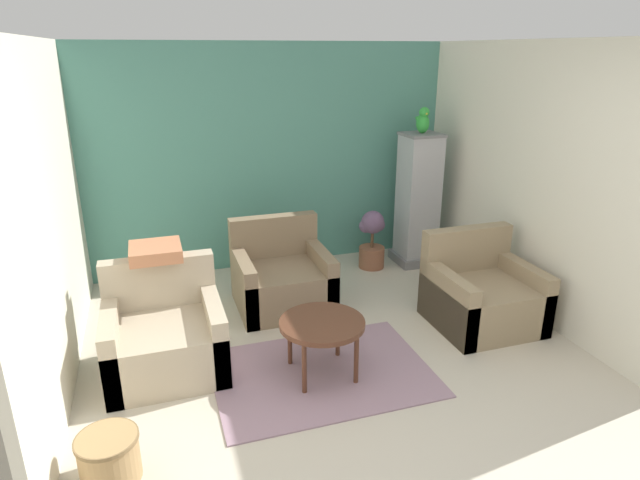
# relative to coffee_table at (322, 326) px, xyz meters

# --- Properties ---
(ground_plane) EXTENTS (20.00, 20.00, 0.00)m
(ground_plane) POSITION_rel_coffee_table_xyz_m (0.19, -1.06, -0.41)
(ground_plane) COLOR beige
(ground_plane) RESTS_ON ground
(wall_back_accent) EXTENTS (4.10, 0.06, 2.45)m
(wall_back_accent) POSITION_rel_coffee_table_xyz_m (0.19, 2.38, 0.81)
(wall_back_accent) COLOR #4C897A
(wall_back_accent) RESTS_ON ground_plane
(wall_left) EXTENTS (0.06, 3.41, 2.45)m
(wall_left) POSITION_rel_coffee_table_xyz_m (-1.83, 0.64, 0.81)
(wall_left) COLOR beige
(wall_left) RESTS_ON ground_plane
(wall_right) EXTENTS (0.06, 3.41, 2.45)m
(wall_right) POSITION_rel_coffee_table_xyz_m (2.21, 0.64, 0.81)
(wall_right) COLOR beige
(wall_right) RESTS_ON ground_plane
(area_rug) EXTENTS (1.65, 1.18, 0.01)m
(area_rug) POSITION_rel_coffee_table_xyz_m (-0.00, -0.00, -0.40)
(area_rug) COLOR gray
(area_rug) RESTS_ON ground_plane
(coffee_table) EXTENTS (0.64, 0.64, 0.46)m
(coffee_table) POSITION_rel_coffee_table_xyz_m (0.00, 0.00, 0.00)
(coffee_table) COLOR #512D1E
(coffee_table) RESTS_ON ground_plane
(armchair_left) EXTENTS (0.87, 0.81, 0.82)m
(armchair_left) POSITION_rel_coffee_table_xyz_m (-1.13, 0.45, -0.14)
(armchair_left) COLOR tan
(armchair_left) RESTS_ON ground_plane
(armchair_right) EXTENTS (0.87, 0.81, 0.82)m
(armchair_right) POSITION_rel_coffee_table_xyz_m (1.62, 0.33, -0.14)
(armchair_right) COLOR #8E7A5B
(armchair_right) RESTS_ON ground_plane
(armchair_middle) EXTENTS (0.87, 0.81, 0.82)m
(armchair_middle) POSITION_rel_coffee_table_xyz_m (0.00, 1.25, -0.14)
(armchair_middle) COLOR #7A664C
(armchair_middle) RESTS_ON ground_plane
(birdcage) EXTENTS (0.47, 0.47, 1.50)m
(birdcage) POSITION_rel_coffee_table_xyz_m (1.76, 1.87, 0.32)
(birdcage) COLOR slate
(birdcage) RESTS_ON ground_plane
(parrot) EXTENTS (0.13, 0.24, 0.29)m
(parrot) POSITION_rel_coffee_table_xyz_m (1.76, 1.87, 1.22)
(parrot) COLOR green
(parrot) RESTS_ON birdcage
(potted_plant) EXTENTS (0.29, 0.29, 0.67)m
(potted_plant) POSITION_rel_coffee_table_xyz_m (1.21, 1.87, -0.07)
(potted_plant) COLOR brown
(potted_plant) RESTS_ON ground_plane
(wicker_basket) EXTENTS (0.36, 0.36, 0.29)m
(wicker_basket) POSITION_rel_coffee_table_xyz_m (-1.50, -0.63, -0.25)
(wicker_basket) COLOR #A37F51
(wicker_basket) RESTS_ON ground_plane
(throw_pillow) EXTENTS (0.39, 0.39, 0.10)m
(throw_pillow) POSITION_rel_coffee_table_xyz_m (-1.13, 0.75, 0.46)
(throw_pillow) COLOR #B2704C
(throw_pillow) RESTS_ON armchair_left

